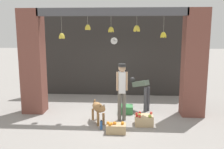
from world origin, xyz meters
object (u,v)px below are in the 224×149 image
Objects in this scene: wall_clock at (114,41)px; produce_box_green at (126,109)px; shopkeeper at (122,87)px; worker_stooping at (142,89)px; fruit_crate_oranges at (116,128)px; fruit_crate_apples at (144,120)px; water_bottle at (101,125)px; dog at (98,108)px.

produce_box_green is at bearing -77.02° from wall_clock.
wall_clock is at bearing -89.39° from shopkeeper.
fruit_crate_oranges is (-0.78, -2.04, -0.59)m from worker_stooping.
produce_box_green is at bearing 116.92° from fruit_crate_apples.
produce_box_green is at bearing 64.99° from water_bottle.
fruit_crate_apples is 1.15m from produce_box_green.
worker_stooping is (1.33, 1.36, 0.28)m from dog.
fruit_crate_oranges is at bearing -157.59° from worker_stooping.
produce_box_green is 1.64× the size of water_bottle.
dog is 0.60m from water_bottle.
shopkeeper is at bearing 86.33° from dog.
produce_box_green is (0.81, 0.96, -0.32)m from dog.
water_bottle is at bearing 155.14° from fruit_crate_oranges.
dog is 1.74× the size of fruit_crate_oranges.
dog is 2.05× the size of produce_box_green.
shopkeeper reaches higher than fruit_crate_oranges.
dog is 1.36m from fruit_crate_apples.
fruit_crate_apples is at bearing -136.60° from worker_stooping.
shopkeeper is 1.15m from fruit_crate_apples.
worker_stooping is 2.44× the size of produce_box_green.
produce_box_green is (0.26, 1.64, -0.01)m from fruit_crate_oranges.
water_bottle is (-0.55, -0.76, -0.91)m from shopkeeper.
dog is at bearing -94.89° from wall_clock.
shopkeeper is at bearing 152.02° from fruit_crate_apples.
dog is at bearing -130.07° from produce_box_green.
water_bottle is (-0.67, -1.45, 0.00)m from produce_box_green.
wall_clock reaches higher than fruit_crate_apples.
fruit_crate_oranges is 1.18× the size of produce_box_green.
wall_clock is (-1.05, 3.32, 2.13)m from fruit_crate_apples.
wall_clock reaches higher than worker_stooping.
worker_stooping is at bearing -128.05° from shopkeeper.
shopkeeper is at bearing -100.52° from produce_box_green.
shopkeeper is 1.60× the size of worker_stooping.
produce_box_green is (-0.52, 1.03, -0.02)m from fruit_crate_apples.
fruit_crate_oranges is 1.66m from produce_box_green.
dog is at bearing 176.98° from fruit_crate_apples.
fruit_crate_oranges is 0.99m from fruit_crate_apples.
worker_stooping is 2.67m from wall_clock.
worker_stooping reaches higher than produce_box_green.
produce_box_green is at bearing 114.22° from dog.
worker_stooping is at bearing 109.88° from dog.
water_bottle is (-0.42, 0.19, -0.01)m from fruit_crate_oranges.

